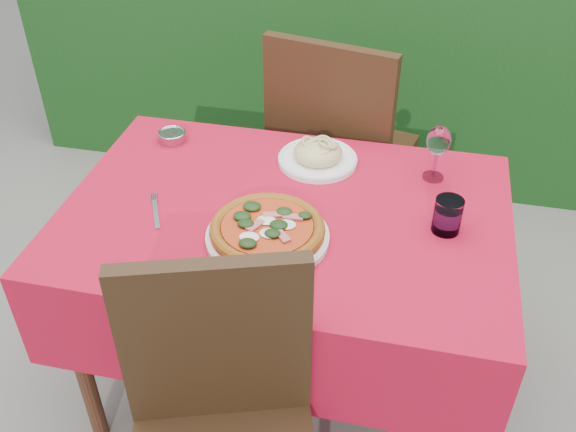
% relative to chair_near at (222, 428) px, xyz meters
% --- Properties ---
extents(ground, '(60.00, 60.00, 0.00)m').
position_rel_chair_near_xyz_m(ground, '(0.01, 0.59, -0.55)').
color(ground, '#625E59').
rests_on(ground, ground).
extents(dining_table, '(1.26, 0.86, 0.75)m').
position_rel_chair_near_xyz_m(dining_table, '(0.01, 0.59, 0.04)').
color(dining_table, '#492717').
rests_on(dining_table, ground).
extents(chair_near, '(0.55, 0.55, 0.96)m').
position_rel_chair_near_xyz_m(chair_near, '(0.00, 0.00, 0.00)').
color(chair_near, black).
rests_on(chair_near, ground).
extents(chair_far, '(0.55, 0.55, 1.03)m').
position_rel_chair_near_xyz_m(chair_far, '(0.07, 1.23, 0.04)').
color(chair_far, black).
rests_on(chair_far, ground).
extents(pizza_plate, '(0.34, 0.34, 0.06)m').
position_rel_chair_near_xyz_m(pizza_plate, '(-0.00, 0.46, 0.22)').
color(pizza_plate, silver).
rests_on(pizza_plate, dining_table).
extents(pasta_plate, '(0.25, 0.25, 0.07)m').
position_rel_chair_near_xyz_m(pasta_plate, '(0.06, 0.86, 0.22)').
color(pasta_plate, white).
rests_on(pasta_plate, dining_table).
extents(water_glass, '(0.08, 0.08, 0.10)m').
position_rel_chair_near_xyz_m(water_glass, '(0.46, 0.60, 0.24)').
color(water_glass, silver).
rests_on(water_glass, dining_table).
extents(wine_glass, '(0.07, 0.07, 0.18)m').
position_rel_chair_near_xyz_m(wine_glass, '(0.42, 0.85, 0.32)').
color(wine_glass, white).
rests_on(wine_glass, dining_table).
extents(fork, '(0.10, 0.17, 0.00)m').
position_rel_chair_near_xyz_m(fork, '(-0.33, 0.49, 0.20)').
color(fork, '#AEAFB5').
rests_on(fork, dining_table).
extents(steel_ramekin, '(0.08, 0.08, 0.03)m').
position_rel_chair_near_xyz_m(steel_ramekin, '(-0.43, 0.89, 0.21)').
color(steel_ramekin, '#AEAEB5').
rests_on(steel_ramekin, dining_table).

